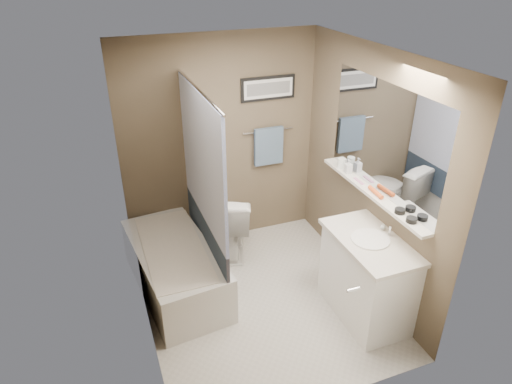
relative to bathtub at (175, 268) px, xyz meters
name	(u,v)px	position (x,y,z in m)	size (l,w,h in m)	color
ground	(261,300)	(0.75, -0.48, -0.25)	(2.50, 2.50, 0.00)	beige
ceiling	(263,57)	(0.75, -0.48, 2.13)	(2.20, 2.50, 0.04)	silver
wall_back	(221,145)	(0.75, 0.75, 0.95)	(2.20, 0.04, 2.40)	brown
wall_front	(330,277)	(0.75, -1.71, 0.95)	(2.20, 0.04, 2.40)	brown
wall_left	(137,217)	(-0.33, -0.48, 0.95)	(0.04, 2.50, 2.40)	brown
wall_right	(367,175)	(1.83, -0.48, 0.95)	(0.04, 2.50, 2.40)	brown
tile_surround	(131,210)	(-0.34, 0.02, 0.75)	(0.02, 1.55, 2.00)	tan
curtain_rod	(198,89)	(0.35, 0.02, 1.80)	(0.02, 0.02, 1.55)	silver
curtain_upper	(202,159)	(0.35, 0.02, 1.15)	(0.03, 1.45, 1.28)	white
curtain_lower	(207,233)	(0.35, 0.02, 0.33)	(0.03, 1.45, 0.36)	#28384B
mirror	(383,139)	(1.84, -0.63, 1.37)	(0.02, 1.60, 1.00)	silver
shelf	(371,192)	(1.79, -0.63, 0.85)	(0.12, 1.60, 0.03)	silver
towel_bar	(268,131)	(1.30, 0.73, 1.05)	(0.02, 0.02, 0.60)	silver
towel	(269,146)	(1.30, 0.71, 0.87)	(0.34, 0.05, 0.44)	#7B9AB4
art_frame	(268,88)	(1.30, 0.75, 1.53)	(0.62, 0.03, 0.26)	black
art_mat	(269,89)	(1.30, 0.74, 1.53)	(0.56, 0.00, 0.20)	white
art_image	(269,89)	(1.30, 0.73, 1.53)	(0.50, 0.00, 0.13)	#595959
door	(397,283)	(1.30, -1.72, 0.75)	(0.80, 0.02, 2.00)	silver
door_handle	(353,290)	(0.97, -1.67, 0.75)	(0.02, 0.02, 0.10)	silver
bathtub	(175,268)	(0.00, 0.00, 0.00)	(0.70, 1.50, 0.50)	silver
tub_rim	(173,248)	(0.00, 0.00, 0.25)	(0.56, 1.36, 0.02)	silver
toilet	(231,222)	(0.74, 0.44, 0.14)	(0.43, 0.76, 0.77)	white
vanity	(366,279)	(1.60, -0.99, 0.15)	(0.50, 0.90, 0.80)	white
countertop	(371,242)	(1.59, -0.99, 0.57)	(0.54, 0.96, 0.04)	silver
sink_basin	(370,239)	(1.58, -0.99, 0.60)	(0.34, 0.34, 0.01)	white
faucet_spout	(390,231)	(1.78, -0.99, 0.64)	(0.02, 0.02, 0.10)	silver
faucet_knob	(383,227)	(1.78, -0.89, 0.62)	(0.05, 0.05, 0.05)	silver
candle_bowl_near	(411,220)	(1.79, -1.22, 0.89)	(0.09, 0.09, 0.04)	black
candle_bowl_far	(400,211)	(1.79, -1.06, 0.89)	(0.09, 0.09, 0.04)	black
hair_brush_front	(376,192)	(1.79, -0.70, 0.89)	(0.04, 0.04, 0.22)	#EC5A21
pink_comb	(359,181)	(1.79, -0.42, 0.87)	(0.03, 0.16, 0.01)	pink
glass_jar	(342,163)	(1.79, -0.08, 0.92)	(0.08, 0.08, 0.10)	white
soap_bottle	(348,166)	(1.79, -0.21, 0.94)	(0.06, 0.07, 0.14)	#999999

